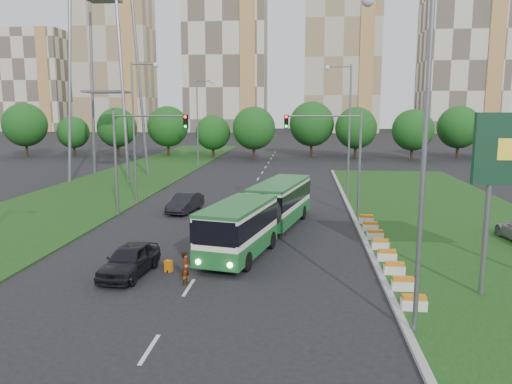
# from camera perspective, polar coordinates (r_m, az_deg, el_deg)

# --- Properties ---
(ground) EXTENTS (360.00, 360.00, 0.00)m
(ground) POSITION_cam_1_polar(r_m,az_deg,el_deg) (28.83, 0.88, -6.92)
(ground) COLOR black
(ground) RESTS_ON ground
(grass_median) EXTENTS (14.00, 60.00, 0.15)m
(grass_median) POSITION_cam_1_polar(r_m,az_deg,el_deg) (38.06, 21.83, -3.43)
(grass_median) COLOR #154012
(grass_median) RESTS_ON ground
(median_kerb) EXTENTS (0.30, 60.00, 0.18)m
(median_kerb) POSITION_cam_1_polar(r_m,az_deg,el_deg) (36.68, 11.35, -3.37)
(median_kerb) COLOR #9B9B9B
(median_kerb) RESTS_ON ground
(left_verge) EXTENTS (12.00, 110.00, 0.10)m
(left_verge) POSITION_cam_1_polar(r_m,az_deg,el_deg) (56.87, -15.47, 0.98)
(left_verge) COLOR #154012
(left_verge) RESTS_ON ground
(lane_markings) EXTENTS (0.20, 100.00, 0.01)m
(lane_markings) POSITION_cam_1_polar(r_m,az_deg,el_deg) (48.53, -0.82, -0.15)
(lane_markings) COLOR silver
(lane_markings) RESTS_ON ground
(flower_planters) EXTENTS (1.10, 15.90, 0.60)m
(flower_planters) POSITION_cam_1_polar(r_m,az_deg,el_deg) (28.70, 14.38, -6.36)
(flower_planters) COLOR silver
(flower_planters) RESTS_ON grass_median
(traffic_mast_median) EXTENTS (5.76, 0.32, 8.00)m
(traffic_mast_median) POSITION_cam_1_polar(r_m,az_deg,el_deg) (37.76, 9.37, 5.14)
(traffic_mast_median) COLOR slate
(traffic_mast_median) RESTS_ON ground
(traffic_mast_left) EXTENTS (5.76, 0.32, 8.00)m
(traffic_mast_left) POSITION_cam_1_polar(r_m,az_deg,el_deg) (38.75, -13.58, 5.11)
(traffic_mast_left) COLOR slate
(traffic_mast_left) RESTS_ON ground
(street_lamps) EXTENTS (36.00, 60.00, 12.00)m
(street_lamps) POSITION_cam_1_polar(r_m,az_deg,el_deg) (37.97, -2.46, 6.26)
(street_lamps) COLOR slate
(street_lamps) RESTS_ON ground
(tree_line) EXTENTS (120.00, 8.00, 9.00)m
(tree_line) POSITION_cam_1_polar(r_m,az_deg,el_deg) (83.02, 10.84, 6.84)
(tree_line) COLOR #124513
(tree_line) RESTS_ON ground
(apartment_tower_west) EXTENTS (26.00, 15.00, 48.00)m
(apartment_tower_west) POSITION_cam_1_polar(r_m,az_deg,el_deg) (190.49, -15.81, 13.95)
(apartment_tower_west) COLOR #BEB499
(apartment_tower_west) RESTS_ON ground
(apartment_tower_cwest) EXTENTS (28.00, 15.00, 52.00)m
(apartment_tower_cwest) POSITION_cam_1_polar(r_m,az_deg,el_deg) (180.51, -3.47, 15.19)
(apartment_tower_cwest) COLOR beige
(apartment_tower_cwest) RESTS_ON ground
(apartment_tower_ceast) EXTENTS (25.00, 15.00, 50.00)m
(apartment_tower_ceast) POSITION_cam_1_polar(r_m,az_deg,el_deg) (178.82, 9.76, 14.80)
(apartment_tower_ceast) COLOR #BEB499
(apartment_tower_ceast) RESTS_ON ground
(apartment_tower_east) EXTENTS (27.00, 15.00, 47.00)m
(apartment_tower_east) POSITION_cam_1_polar(r_m,az_deg,el_deg) (185.90, 22.49, 13.56)
(apartment_tower_east) COLOR beige
(apartment_tower_east) RESTS_ON ground
(midrise_west) EXTENTS (22.00, 14.00, 36.00)m
(midrise_west) POSITION_cam_1_polar(r_m,az_deg,el_deg) (202.63, -23.83, 11.52)
(midrise_west) COLOR beige
(midrise_west) RESTS_ON ground
(articulated_bus) EXTENTS (2.53, 16.21, 2.67)m
(articulated_bus) POSITION_cam_1_polar(r_m,az_deg,el_deg) (31.66, 0.60, -2.37)
(articulated_bus) COLOR white
(articulated_bus) RESTS_ON ground
(car_left_near) EXTENTS (2.24, 4.69, 1.55)m
(car_left_near) POSITION_cam_1_polar(r_m,az_deg,el_deg) (25.60, -14.26, -7.55)
(car_left_near) COLOR black
(car_left_near) RESTS_ON ground
(car_left_far) EXTENTS (2.28, 4.72, 1.49)m
(car_left_far) POSITION_cam_1_polar(r_m,az_deg,el_deg) (40.09, -8.09, -1.22)
(car_left_far) COLOR black
(car_left_far) RESTS_ON ground
(pedestrian) EXTENTS (0.45, 0.61, 1.54)m
(pedestrian) POSITION_cam_1_polar(r_m,az_deg,el_deg) (23.85, -8.04, -8.63)
(pedestrian) COLOR gray
(pedestrian) RESTS_ON ground
(shopping_trolley) EXTENTS (0.34, 0.36, 0.59)m
(shopping_trolley) POSITION_cam_1_polar(r_m,az_deg,el_deg) (25.84, -9.97, -8.35)
(shopping_trolley) COLOR orange
(shopping_trolley) RESTS_ON ground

